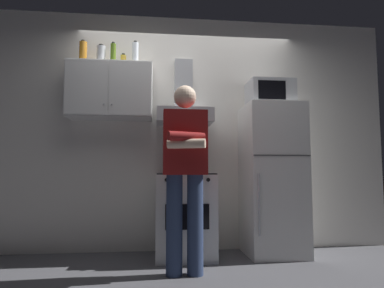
# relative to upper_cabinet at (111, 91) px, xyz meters

# --- Properties ---
(ground_plane) EXTENTS (7.00, 7.00, 0.00)m
(ground_plane) POSITION_rel_upper_cabinet_xyz_m (0.85, -0.37, -1.75)
(ground_plane) COLOR #4C4C51
(back_wall_tiled) EXTENTS (4.80, 0.10, 2.70)m
(back_wall_tiled) POSITION_rel_upper_cabinet_xyz_m (0.85, 0.23, -0.40)
(back_wall_tiled) COLOR silver
(back_wall_tiled) RESTS_ON ground_plane
(upper_cabinet) EXTENTS (0.90, 0.37, 0.60)m
(upper_cabinet) POSITION_rel_upper_cabinet_xyz_m (0.00, 0.00, 0.00)
(upper_cabinet) COLOR silver
(stove_oven) EXTENTS (0.60, 0.62, 0.87)m
(stove_oven) POSITION_rel_upper_cabinet_xyz_m (0.80, -0.13, -1.32)
(stove_oven) COLOR white
(stove_oven) RESTS_ON ground_plane
(range_hood) EXTENTS (0.60, 0.44, 0.75)m
(range_hood) POSITION_rel_upper_cabinet_xyz_m (0.80, 0.00, -0.15)
(range_hood) COLOR #B7BABF
(refrigerator) EXTENTS (0.60, 0.62, 1.60)m
(refrigerator) POSITION_rel_upper_cabinet_xyz_m (1.75, -0.12, -0.95)
(refrigerator) COLOR white
(refrigerator) RESTS_ON ground_plane
(microwave) EXTENTS (0.48, 0.37, 0.28)m
(microwave) POSITION_rel_upper_cabinet_xyz_m (1.75, -0.11, -0.01)
(microwave) COLOR #B7BABF
(microwave) RESTS_ON refrigerator
(person_standing) EXTENTS (0.38, 0.33, 1.64)m
(person_standing) POSITION_rel_upper_cabinet_xyz_m (0.75, -0.73, -0.85)
(person_standing) COLOR navy
(person_standing) RESTS_ON ground_plane
(bottle_canister_steel) EXTENTS (0.09, 0.09, 0.21)m
(bottle_canister_steel) POSITION_rel_upper_cabinet_xyz_m (-0.11, -0.02, 0.40)
(bottle_canister_steel) COLOR #B2B5BA
(bottle_canister_steel) RESTS_ON upper_cabinet
(bottle_vodka_clear) EXTENTS (0.07, 0.07, 0.28)m
(bottle_vodka_clear) POSITION_rel_upper_cabinet_xyz_m (0.26, 0.03, 0.44)
(bottle_vodka_clear) COLOR silver
(bottle_vodka_clear) RESTS_ON upper_cabinet
(bottle_spice_jar) EXTENTS (0.06, 0.06, 0.14)m
(bottle_spice_jar) POSITION_rel_upper_cabinet_xyz_m (0.13, 0.04, 0.36)
(bottle_spice_jar) COLOR gold
(bottle_spice_jar) RESTS_ON upper_cabinet
(bottle_liquor_amber) EXTENTS (0.08, 0.08, 0.26)m
(bottle_liquor_amber) POSITION_rel_upper_cabinet_xyz_m (-0.31, 0.01, 0.42)
(bottle_liquor_amber) COLOR #B7721E
(bottle_liquor_amber) RESTS_ON upper_cabinet
(bottle_olive_oil) EXTENTS (0.06, 0.06, 0.25)m
(bottle_olive_oil) POSITION_rel_upper_cabinet_xyz_m (0.02, -0.01, 0.42)
(bottle_olive_oil) COLOR #4C6B19
(bottle_olive_oil) RESTS_ON upper_cabinet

